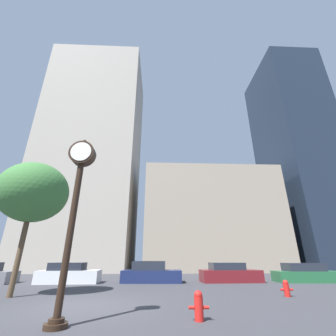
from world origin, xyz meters
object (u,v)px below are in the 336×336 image
(car_navy, at_px, (151,273))
(car_maroon, at_px, (229,274))
(car_green, at_px, (307,274))
(street_clock, at_px, (76,196))
(fire_hydrant_far, at_px, (199,305))
(fire_hydrant_near, at_px, (286,288))
(car_white, at_px, (69,274))
(bare_tree, at_px, (34,192))

(car_navy, height_order, car_maroon, car_navy)
(car_navy, relative_size, car_green, 0.90)
(street_clock, distance_m, fire_hydrant_far, 4.61)
(car_green, xyz_separation_m, fire_hydrant_near, (-4.98, -6.31, -0.19))
(car_white, relative_size, fire_hydrant_far, 5.56)
(fire_hydrant_near, bearing_deg, bare_tree, 178.51)
(car_maroon, relative_size, fire_hydrant_far, 5.77)
(car_green, bearing_deg, car_navy, -178.16)
(fire_hydrant_far, height_order, bare_tree, bare_tree)
(street_clock, distance_m, car_navy, 11.52)
(car_maroon, relative_size, bare_tree, 0.69)
(street_clock, relative_size, bare_tree, 0.83)
(street_clock, bearing_deg, car_green, 39.36)
(fire_hydrant_far, bearing_deg, bare_tree, 150.37)
(car_white, bearing_deg, fire_hydrant_far, -57.93)
(car_maroon, bearing_deg, car_navy, 178.32)
(street_clock, height_order, fire_hydrant_far, street_clock)
(car_white, relative_size, car_green, 0.87)
(car_navy, bearing_deg, car_green, 1.63)
(car_green, bearing_deg, fire_hydrant_far, -129.87)
(street_clock, relative_size, car_green, 1.09)
(car_white, relative_size, car_navy, 0.97)
(car_maroon, relative_size, car_green, 0.91)
(car_navy, relative_size, fire_hydrant_near, 6.34)
(car_navy, xyz_separation_m, fire_hydrant_far, (1.56, -10.50, -0.21))
(car_green, bearing_deg, street_clock, -137.46)
(car_maroon, relative_size, fire_hydrant_near, 6.36)
(street_clock, height_order, car_maroon, street_clock)
(car_white, relative_size, bare_tree, 0.66)
(street_clock, distance_m, car_maroon, 13.68)
(car_white, bearing_deg, car_maroon, -1.76)
(fire_hydrant_far, distance_m, bare_tree, 9.61)
(street_clock, height_order, bare_tree, bare_tree)
(car_white, distance_m, car_maroon, 11.24)
(street_clock, bearing_deg, car_navy, 79.75)
(fire_hydrant_near, bearing_deg, car_white, 151.65)
(car_white, height_order, car_navy, car_navy)
(street_clock, bearing_deg, fire_hydrant_far, 8.42)
(car_maroon, distance_m, car_green, 5.54)
(car_white, xyz_separation_m, fire_hydrant_far, (7.20, -10.30, -0.18))
(car_green, xyz_separation_m, fire_hydrant_far, (-9.57, -10.24, -0.15))
(car_green, relative_size, bare_tree, 0.76)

